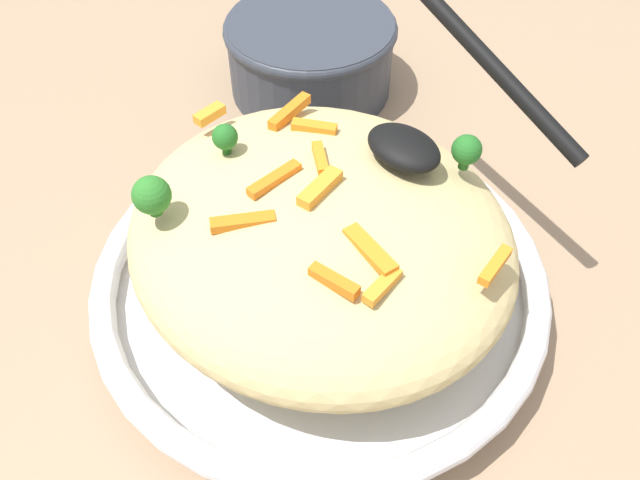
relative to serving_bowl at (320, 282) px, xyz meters
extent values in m
plane|color=#9E7F60|center=(0.00, 0.00, -0.02)|extent=(2.40, 2.40, 0.00)
cylinder|color=silver|center=(0.00, 0.00, -0.01)|extent=(0.31, 0.31, 0.02)
torus|color=silver|center=(0.00, 0.00, 0.01)|extent=(0.34, 0.34, 0.02)
torus|color=black|center=(0.00, 0.00, 0.01)|extent=(0.33, 0.33, 0.00)
ellipsoid|color=#D1BA7A|center=(0.00, 0.00, 0.05)|extent=(0.28, 0.26, 0.08)
cube|color=orange|center=(-0.02, 0.02, 0.10)|extent=(0.03, 0.02, 0.01)
cube|color=orange|center=(0.00, 0.00, 0.10)|extent=(0.02, 0.04, 0.01)
cube|color=orange|center=(0.08, -0.02, 0.09)|extent=(0.01, 0.03, 0.01)
cube|color=orange|center=(-0.02, -0.05, 0.09)|extent=(0.03, 0.04, 0.01)
cube|color=orange|center=(0.11, 0.04, 0.09)|extent=(0.01, 0.03, 0.01)
cube|color=orange|center=(0.06, -0.01, 0.09)|extent=(0.04, 0.02, 0.01)
cube|color=orange|center=(0.00, 0.08, 0.09)|extent=(0.03, 0.01, 0.01)
cube|color=orange|center=(0.06, -0.04, 0.09)|extent=(0.03, 0.01, 0.01)
cube|color=orange|center=(-0.03, -0.01, 0.10)|extent=(0.01, 0.04, 0.01)
cube|color=orange|center=(-0.12, 0.00, 0.09)|extent=(0.01, 0.03, 0.01)
cube|color=orange|center=(-0.05, 0.05, 0.09)|extent=(0.03, 0.03, 0.01)
cube|color=orange|center=(-0.08, 0.04, 0.09)|extent=(0.02, 0.04, 0.01)
cylinder|color=#296820|center=(-0.06, -0.08, 0.09)|extent=(0.01, 0.01, 0.01)
sphere|color=#2D7A28|center=(-0.06, -0.08, 0.10)|extent=(0.03, 0.03, 0.03)
cylinder|color=#205B1C|center=(-0.08, -0.02, 0.09)|extent=(0.01, 0.01, 0.01)
sphere|color=#236B23|center=(-0.08, -0.02, 0.10)|extent=(0.02, 0.02, 0.02)
cylinder|color=#205B1C|center=(0.04, 0.09, 0.09)|extent=(0.01, 0.01, 0.01)
sphere|color=#236B23|center=(0.04, 0.09, 0.10)|extent=(0.02, 0.02, 0.02)
ellipsoid|color=black|center=(0.01, 0.07, 0.10)|extent=(0.06, 0.04, 0.02)
cylinder|color=black|center=(0.02, 0.15, 0.13)|extent=(0.17, 0.03, 0.07)
cylinder|color=#333842|center=(-0.21, 0.19, 0.02)|extent=(0.17, 0.17, 0.08)
torus|color=#333842|center=(-0.21, 0.19, 0.05)|extent=(0.17, 0.17, 0.01)
camera|label=1|loc=(0.23, -0.21, 0.39)|focal=37.14mm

